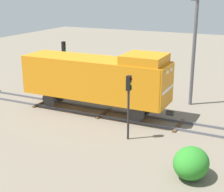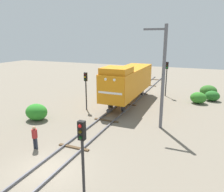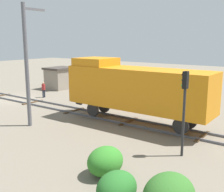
{
  "view_description": "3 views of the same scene",
  "coord_description": "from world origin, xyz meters",
  "px_view_note": "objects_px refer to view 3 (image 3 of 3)",
  "views": [
    {
      "loc": [
        -21.56,
        3.23,
        8.99
      ],
      "look_at": [
        -0.54,
        13.33,
        1.68
      ],
      "focal_mm": 55.0,
      "sensor_mm": 36.0,
      "label": 1
    },
    {
      "loc": [
        7.93,
        -9.08,
        7.55
      ],
      "look_at": [
        -0.71,
        11.63,
        1.6
      ],
      "focal_mm": 35.0,
      "sensor_mm": 36.0,
      "label": 2
    },
    {
      "loc": [
        17.29,
        25.44,
        6.14
      ],
      "look_at": [
        -0.22,
        12.53,
        1.8
      ],
      "focal_mm": 45.0,
      "sensor_mm": 36.0,
      "label": 3
    }
  ],
  "objects_px": {
    "traffic_signal_far": "(184,98)",
    "worker_near_track": "(44,88)",
    "relay_hut": "(60,78)",
    "locomotive": "(135,87)",
    "traffic_signal_mid": "(118,77)",
    "catenary_mast": "(27,63)"
  },
  "relations": [
    {
      "from": "locomotive",
      "to": "catenary_mast",
      "type": "xyz_separation_m",
      "value": [
        4.94,
        -5.86,
        1.8
      ]
    },
    {
      "from": "worker_near_track",
      "to": "traffic_signal_mid",
      "type": "bearing_deg",
      "value": -100.27
    },
    {
      "from": "traffic_signal_mid",
      "to": "catenary_mast",
      "type": "xyz_separation_m",
      "value": [
        8.34,
        -1.9,
        1.74
      ]
    },
    {
      "from": "traffic_signal_mid",
      "to": "locomotive",
      "type": "bearing_deg",
      "value": 49.34
    },
    {
      "from": "worker_near_track",
      "to": "relay_hut",
      "type": "relative_size",
      "value": 0.49
    },
    {
      "from": "locomotive",
      "to": "traffic_signal_far",
      "type": "height_order",
      "value": "locomotive"
    },
    {
      "from": "traffic_signal_far",
      "to": "worker_near_track",
      "type": "xyz_separation_m",
      "value": [
        -6.0,
        -18.31,
        -2.17
      ]
    },
    {
      "from": "locomotive",
      "to": "worker_near_track",
      "type": "distance_m",
      "value": 13.42
    },
    {
      "from": "locomotive",
      "to": "relay_hut",
      "type": "distance_m",
      "value": 17.62
    },
    {
      "from": "traffic_signal_far",
      "to": "locomotive",
      "type": "bearing_deg",
      "value": -124.57
    },
    {
      "from": "relay_hut",
      "to": "traffic_signal_mid",
      "type": "bearing_deg",
      "value": 71.03
    },
    {
      "from": "locomotive",
      "to": "traffic_signal_mid",
      "type": "distance_m",
      "value": 5.22
    },
    {
      "from": "locomotive",
      "to": "catenary_mast",
      "type": "distance_m",
      "value": 7.88
    },
    {
      "from": "traffic_signal_mid",
      "to": "traffic_signal_far",
      "type": "bearing_deg",
      "value": 52.68
    },
    {
      "from": "locomotive",
      "to": "relay_hut",
      "type": "height_order",
      "value": "locomotive"
    },
    {
      "from": "traffic_signal_mid",
      "to": "relay_hut",
      "type": "relative_size",
      "value": 1.16
    },
    {
      "from": "traffic_signal_far",
      "to": "relay_hut",
      "type": "bearing_deg",
      "value": -117.73
    },
    {
      "from": "traffic_signal_far",
      "to": "relay_hut",
      "type": "relative_size",
      "value": 1.31
    },
    {
      "from": "locomotive",
      "to": "catenary_mast",
      "type": "height_order",
      "value": "catenary_mast"
    },
    {
      "from": "traffic_signal_far",
      "to": "relay_hut",
      "type": "xyz_separation_m",
      "value": [
        -11.1,
        -21.11,
        -1.77
      ]
    },
    {
      "from": "traffic_signal_far",
      "to": "worker_near_track",
      "type": "bearing_deg",
      "value": -108.15
    },
    {
      "from": "worker_near_track",
      "to": "relay_hut",
      "type": "distance_m",
      "value": 5.83
    }
  ]
}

